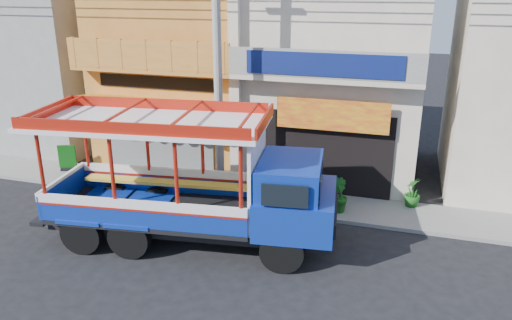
{
  "coord_description": "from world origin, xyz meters",
  "views": [
    {
      "loc": [
        4.51,
        -10.71,
        6.84
      ],
      "look_at": [
        0.45,
        2.5,
        1.95
      ],
      "focal_mm": 35.0,
      "sensor_mm": 36.0,
      "label": 1
    }
  ],
  "objects": [
    {
      "name": "filler_building_left",
      "position": [
        -11.0,
        8.0,
        3.8
      ],
      "size": [
        6.0,
        6.0,
        7.6
      ],
      "primitive_type": "cube",
      "color": "gray",
      "rests_on": "ground"
    },
    {
      "name": "potted_plant_a",
      "position": [
        2.17,
        4.2,
        0.59
      ],
      "size": [
        1.12,
        1.09,
        0.94
      ],
      "primitive_type": "imported",
      "rotation": [
        0.0,
        0.0,
        0.61
      ],
      "color": "#1A5618",
      "rests_on": "sidewalk"
    },
    {
      "name": "ground",
      "position": [
        0.0,
        0.0,
        0.0
      ],
      "size": [
        90.0,
        90.0,
        0.0
      ],
      "primitive_type": "plane",
      "color": "black",
      "rests_on": "ground"
    },
    {
      "name": "songthaew_truck",
      "position": [
        -0.34,
        0.72,
        1.81
      ],
      "size": [
        8.31,
        3.58,
        3.76
      ],
      "color": "black",
      "rests_on": "ground"
    },
    {
      "name": "shophouse_right",
      "position": [
        2.0,
        7.96,
        4.11
      ],
      "size": [
        6.0,
        6.75,
        8.24
      ],
      "color": "#BDB39B",
      "rests_on": "ground"
    },
    {
      "name": "potted_plant_c",
      "position": [
        4.98,
        4.7,
        0.58
      ],
      "size": [
        0.57,
        0.57,
        0.92
      ],
      "primitive_type": "imported",
      "rotation": [
        0.0,
        0.0,
        4.59
      ],
      "color": "#1A5618",
      "rests_on": "sidewalk"
    },
    {
      "name": "shophouse_left",
      "position": [
        -4.0,
        7.96,
        4.11
      ],
      "size": [
        6.0,
        7.5,
        8.24
      ],
      "color": "#B06D27",
      "rests_on": "ground"
    },
    {
      "name": "utility_pole",
      "position": [
        -0.85,
        3.3,
        5.03
      ],
      "size": [
        28.0,
        0.26,
        9.0
      ],
      "color": "gray",
      "rests_on": "ground"
    },
    {
      "name": "party_pilaster",
      "position": [
        -1.0,
        4.85,
        4.0
      ],
      "size": [
        0.35,
        0.3,
        8.0
      ],
      "primitive_type": "cube",
      "color": "#BDB39B",
      "rests_on": "ground"
    },
    {
      "name": "green_sign",
      "position": [
        -7.59,
        4.25,
        0.54
      ],
      "size": [
        0.63,
        0.47,
        0.99
      ],
      "color": "black",
      "rests_on": "sidewalk"
    },
    {
      "name": "potted_plant_b",
      "position": [
        2.78,
        3.61,
        0.65
      ],
      "size": [
        0.74,
        0.7,
        1.07
      ],
      "primitive_type": "imported",
      "rotation": [
        0.0,
        0.0,
        2.65
      ],
      "color": "#1A5618",
      "rests_on": "sidewalk"
    },
    {
      "name": "sidewalk",
      "position": [
        0.0,
        4.0,
        0.06
      ],
      "size": [
        30.0,
        2.0,
        0.12
      ],
      "primitive_type": "cube",
      "color": "slate",
      "rests_on": "ground"
    }
  ]
}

